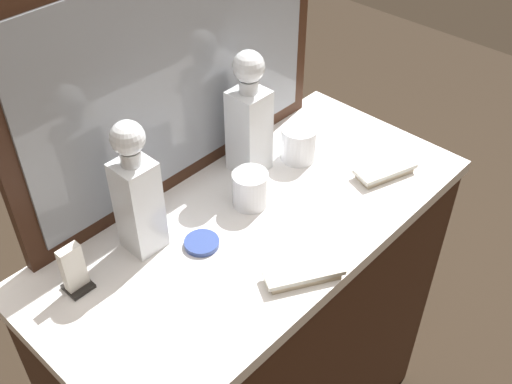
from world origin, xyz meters
TOP-DOWN VIEW (x-y plane):
  - dresser at (0.00, 0.00)m, footprint 1.04×0.49m
  - dresser_mirror at (0.00, 0.23)m, footprint 0.85×0.03m
  - crystal_decanter_far_right at (-0.22, 0.12)m, footprint 0.07×0.07m
  - crystal_decanter_far_left at (0.13, 0.14)m, footprint 0.08×0.08m
  - crystal_tumbler_front at (0.24, 0.08)m, footprint 0.09×0.09m
  - crystal_tumbler_far_left at (0.03, 0.05)m, footprint 0.08×0.08m
  - silver_brush_center at (0.33, -0.12)m, footprint 0.16×0.10m
  - silver_brush_front at (-0.06, -0.19)m, footprint 0.16×0.13m
  - porcelain_dish at (-0.14, 0.03)m, footprint 0.08×0.08m
  - napkin_holder at (-0.38, 0.12)m, footprint 0.05×0.05m

SIDE VIEW (x-z plane):
  - dresser at x=0.00m, z-range 0.00..0.94m
  - porcelain_dish at x=-0.14m, z-range 0.94..0.95m
  - silver_brush_front at x=-0.06m, z-range 0.94..0.97m
  - silver_brush_center at x=0.33m, z-range 0.94..0.97m
  - crystal_tumbler_far_left at x=0.03m, z-range 0.94..1.02m
  - crystal_tumbler_front at x=0.24m, z-range 0.94..1.02m
  - napkin_holder at x=-0.38m, z-range 0.93..1.04m
  - crystal_decanter_far_right at x=-0.22m, z-range 0.91..1.22m
  - crystal_decanter_far_left at x=0.13m, z-range 0.91..1.22m
  - dresser_mirror at x=0.00m, z-range 0.94..1.50m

